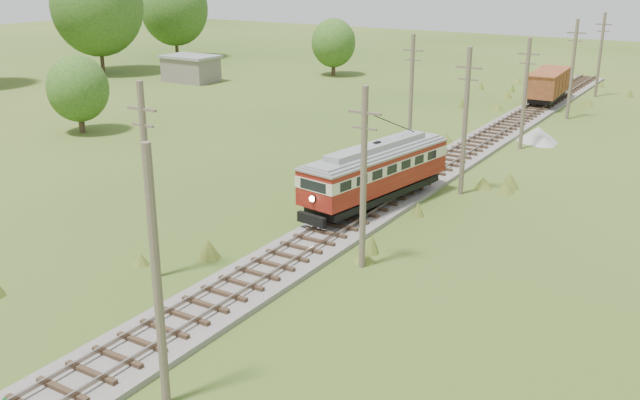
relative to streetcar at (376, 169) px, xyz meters
The scene contains 17 objects.
railbed_main 8.57m from the streetcar, 90.00° to the left, with size 3.60×96.00×0.57m.
streetcar is the anchor object (origin of this frame).
gondola 36.97m from the streetcar, 90.00° to the left, with size 3.27×8.76×2.86m.
gravel_pile 21.54m from the streetcar, 80.35° to the left, with size 3.29×3.49×1.20m.
utility_pole_r_1 21.05m from the streetcar, 81.49° to the right, with size 0.30×0.30×8.80m.
utility_pole_r_2 8.63m from the streetcar, 66.86° to the right, with size 1.60×0.30×8.60m.
utility_pole_r_3 6.55m from the streetcar, 58.77° to the left, with size 1.60×0.30×9.00m.
utility_pole_r_4 18.62m from the streetcar, 80.68° to the left, with size 1.60×0.30×8.40m.
utility_pole_r_5 31.54m from the streetcar, 83.80° to the left, with size 1.60×0.30×8.90m.
utility_pole_r_6 44.44m from the streetcar, 85.87° to the left, with size 1.60×0.30×8.70m.
utility_pole_l_a 14.52m from the streetcar, 107.02° to the right, with size 1.60×0.30×9.00m.
utility_pole_l_b 15.10m from the streetcar, 107.49° to the left, with size 1.60×0.30×8.60m.
tree_left_4 61.24m from the streetcar, 152.36° to the left, with size 11.34×11.34×14.61m.
tree_left_5 71.54m from the streetcar, 141.67° to the left, with size 9.66×9.66×12.44m.
tree_mid_a 50.73m from the streetcar, 123.52° to the left, with size 5.46×5.46×7.03m.
tree_mid_c 30.33m from the streetcar, behind, with size 5.04×5.04×6.49m.
shed 49.58m from the streetcar, 143.80° to the left, with size 6.40×4.40×3.10m.
Camera 1 is at (17.90, -9.35, 13.78)m, focal length 40.00 mm.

